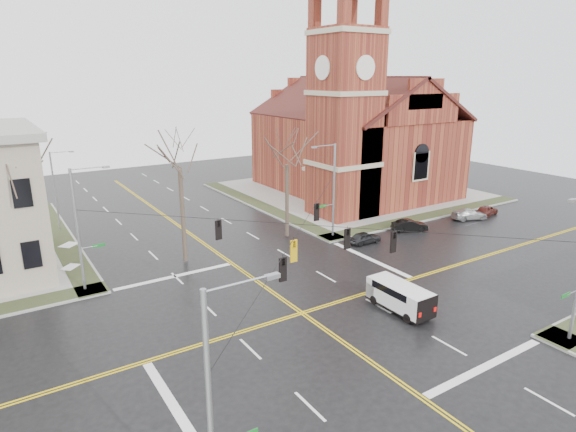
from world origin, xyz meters
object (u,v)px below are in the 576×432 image
parked_car_d (487,210)px  tree_nw_near (179,163)px  signal_pole_nw (80,226)px  cargo_van (398,294)px  streetlight_north_a (56,188)px  tree_nw_far (14,182)px  parked_car_a (365,238)px  parked_car_c (469,214)px  signal_pole_ne (332,188)px  signal_pole_sw (215,407)px  parked_car_b (410,225)px  streetlight_north_b (34,160)px  tree_ne (287,160)px  church (352,130)px

parked_car_d → tree_nw_near: size_ratio=0.30×
signal_pole_nw → cargo_van: bearing=-40.3°
streetlight_north_a → tree_nw_far: tree_nw_far is taller
parked_car_a → parked_car_c: 14.99m
parked_car_d → cargo_van: bearing=103.2°
signal_pole_ne → signal_pole_nw: bearing=180.0°
signal_pole_sw → parked_car_b: (30.51, 20.17, -4.35)m
streetlight_north_b → tree_ne: size_ratio=0.76×
cargo_van → parked_car_a: 13.34m
parked_car_b → tree_nw_near: size_ratio=0.31×
parked_car_c → tree_nw_far: (-42.66, 6.08, 7.53)m
signal_pole_nw → signal_pole_sw: bearing=-90.0°
signal_pole_ne → tree_nw_near: tree_nw_near is taller
parked_car_c → parked_car_d: bearing=-71.3°
church → signal_pole_nw: (-36.09, -13.28, -3.48)m
church → tree_nw_near: 30.33m
church → parked_car_a: size_ratio=8.44×
signal_pole_sw → parked_car_c: signal_pole_sw is taller
tree_nw_near → parked_car_d: bearing=-8.2°
signal_pole_sw → cargo_van: bearing=26.5°
church → tree_nw_far: 41.00m
signal_pole_sw → streetlight_north_b: 59.51m
tree_nw_near → streetlight_north_a: bearing=116.5°
parked_car_b → tree_nw_near: (-22.35, 4.27, 7.91)m
signal_pole_sw → cargo_van: signal_pole_sw is taller
church → tree_nw_near: size_ratio=2.34×
cargo_van → tree_nw_far: 27.70m
church → cargo_van: (-18.99, -27.77, -7.36)m
parked_car_b → tree_nw_far: (-34.02, 5.47, 7.52)m
signal_pole_nw → parked_car_b: bearing=-5.3°
church → parked_car_d: church is taller
signal_pole_ne → signal_pole_nw: same height
signal_pole_sw → tree_nw_near: size_ratio=0.77×
parked_car_b → parked_car_d: (11.60, -0.64, 0.00)m
signal_pole_nw → parked_car_d: 42.48m
parked_car_d → streetlight_north_b: bearing=35.5°
signal_pole_sw → parked_car_b: size_ratio=2.49×
streetlight_north_a → parked_car_d: 46.17m
parked_car_b → tree_nw_near: bearing=103.1°
parked_car_a → tree_nw_far: tree_nw_far is taller
parked_car_d → tree_nw_near: tree_nw_near is taller
parked_car_d → tree_nw_far: tree_nw_far is taller
streetlight_north_a → tree_ne: 23.38m
cargo_van → streetlight_north_b: bearing=107.6°
streetlight_north_a → cargo_van: size_ratio=1.66×
streetlight_north_a → streetlight_north_b: same height
church → signal_pole_sw: bearing=-134.8°
signal_pole_sw → streetlight_north_b: (0.67, 59.50, -0.48)m
parked_car_a → signal_pole_nw: bearing=85.2°
church → signal_pole_nw: size_ratio=3.06×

